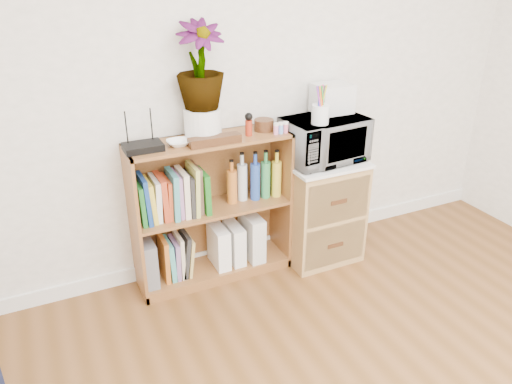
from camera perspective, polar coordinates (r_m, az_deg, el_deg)
skirting_board at (r=3.60m, az=-0.32°, el=-6.09°), size 4.00×0.02×0.10m
bookshelf at (r=3.16m, az=-5.03°, el=-2.10°), size 1.00×0.30×0.95m
wicker_unit at (r=3.46m, az=7.20°, el=-2.01°), size 0.50×0.45×0.70m
microwave at (r=3.25m, az=7.78°, el=5.96°), size 0.54×0.39×0.28m
pen_cup at (r=3.08m, az=7.36°, el=8.80°), size 0.11×0.11×0.12m
small_appliance at (r=3.32m, az=8.70°, el=10.55°), size 0.23×0.20×0.19m
router at (r=2.85m, az=-12.79°, el=5.05°), size 0.21×0.15×0.04m
white_bowl at (r=2.89m, az=-8.88°, el=5.57°), size 0.13×0.13×0.03m
plant_pot at (r=2.96m, az=-6.09°, el=7.78°), size 0.22×0.22×0.19m
potted_plant at (r=2.87m, az=-6.41°, el=14.19°), size 0.27×0.27×0.49m
trinket_box at (r=2.88m, az=-4.74°, el=5.92°), size 0.31×0.08×0.05m
kokeshi_doll at (r=3.01m, az=-0.84°, el=7.34°), size 0.04×0.04×0.10m
wooden_bowl at (r=3.11m, az=0.89°, el=7.67°), size 0.12×0.12×0.07m
paint_jars at (r=3.05m, az=2.86°, el=7.23°), size 0.12×0.04×0.06m
file_box at (r=3.19m, az=-12.36°, el=-7.71°), size 0.09×0.24×0.30m
magazine_holder_left at (r=3.30m, az=-4.27°, el=-6.17°), size 0.09×0.22×0.28m
magazine_holder_mid at (r=3.33m, az=-2.50°, el=-5.84°), size 0.08×0.21×0.27m
magazine_holder_right at (r=3.37m, az=-0.50°, el=-5.04°), size 0.10×0.25×0.31m
cookbooks at (r=3.03m, az=-9.53°, el=-0.29°), size 0.42×0.20×0.31m
liquor_bottles at (r=3.20m, az=0.42°, el=1.89°), size 0.44×0.07×0.31m
lower_books at (r=3.23m, az=-9.19°, el=-7.24°), size 0.20×0.19×0.29m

